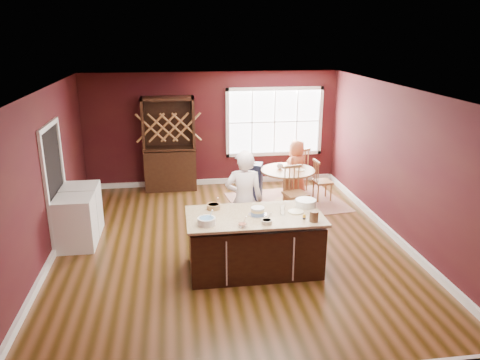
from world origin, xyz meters
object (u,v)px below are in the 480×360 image
(chair_east, at_px, (323,180))
(chair_south, at_px, (296,192))
(chair_north, at_px, (297,169))
(dining_table, at_px, (288,179))
(layer_cake, at_px, (258,211))
(baker, at_px, (244,201))
(hutch, at_px, (169,144))
(kitchen_island, at_px, (254,244))
(high_chair, at_px, (254,181))
(toddler, at_px, (251,164))
(washer, at_px, (76,223))
(seated_woman, at_px, (296,168))
(dryer, at_px, (82,209))

(chair_east, distance_m, chair_south, 1.18)
(chair_east, bearing_deg, chair_north, 26.08)
(dining_table, bearing_deg, layer_cake, -112.32)
(baker, xyz_separation_m, chair_east, (2.08, 2.17, -0.41))
(dining_table, height_order, hutch, hutch)
(hutch, bearing_deg, chair_north, -10.26)
(kitchen_island, xyz_separation_m, high_chair, (0.53, 3.17, -0.01))
(dining_table, bearing_deg, baker, -121.04)
(high_chair, height_order, toddler, toddler)
(chair_east, bearing_deg, layer_cake, 141.68)
(layer_cake, height_order, washer, layer_cake)
(baker, distance_m, layer_cake, 0.76)
(kitchen_island, relative_size, toddler, 8.01)
(chair_south, bearing_deg, high_chair, 107.97)
(washer, bearing_deg, chair_east, 19.25)
(seated_woman, bearing_deg, washer, -13.73)
(dining_table, distance_m, hutch, 2.87)
(toddler, bearing_deg, seated_woman, 6.42)
(chair_east, bearing_deg, seated_woman, 46.30)
(layer_cake, xyz_separation_m, high_chair, (0.49, 3.17, -0.55))
(dining_table, distance_m, toddler, 0.87)
(dining_table, relative_size, layer_cake, 3.98)
(layer_cake, height_order, toddler, layer_cake)
(dryer, bearing_deg, layer_cake, -31.88)
(kitchen_island, xyz_separation_m, hutch, (-1.29, 4.13, 0.65))
(kitchen_island, height_order, chair_east, chair_east)
(layer_cake, xyz_separation_m, dryer, (-2.95, 1.84, -0.52))
(dining_table, bearing_deg, hutch, 152.99)
(chair_south, height_order, dryer, chair_south)
(seated_woman, height_order, toddler, seated_woman)
(kitchen_island, distance_m, washer, 3.14)
(chair_south, relative_size, seated_woman, 0.81)
(high_chair, bearing_deg, toddler, 168.97)
(washer, bearing_deg, toddler, 30.79)
(chair_east, relative_size, washer, 1.01)
(seated_woman, height_order, hutch, hutch)
(high_chair, bearing_deg, chair_east, 8.45)
(toddler, bearing_deg, chair_north, 19.09)
(washer, bearing_deg, dryer, 90.00)
(dining_table, relative_size, baker, 0.66)
(chair_east, height_order, dryer, chair_east)
(layer_cake, distance_m, high_chair, 3.26)
(baker, xyz_separation_m, chair_north, (1.68, 2.86, -0.35))
(toddler, height_order, hutch, hutch)
(layer_cake, relative_size, high_chair, 0.34)
(dining_table, height_order, layer_cake, layer_cake)
(dining_table, bearing_deg, washer, -158.06)
(chair_south, xyz_separation_m, high_chair, (-0.66, 1.09, -0.09))
(high_chair, relative_size, washer, 0.94)
(hutch, relative_size, dryer, 2.36)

